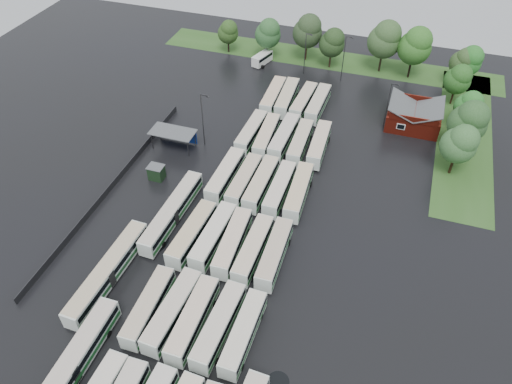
% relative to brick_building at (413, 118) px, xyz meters
% --- Properties ---
extents(ground, '(160.00, 160.00, 0.00)m').
position_rel_brick_building_xyz_m(ground, '(-24.00, -42.77, -1.87)').
color(ground, black).
rests_on(ground, ground).
extents(brick_building, '(10.07, 8.60, 5.39)m').
position_rel_brick_building_xyz_m(brick_building, '(0.00, 0.00, 0.00)').
color(brick_building, maroon).
rests_on(brick_building, ground).
extents(wash_shed, '(8.20, 4.20, 3.58)m').
position_rel_brick_building_xyz_m(wash_shed, '(-41.20, -20.74, 1.12)').
color(wash_shed, '#2D2D30').
rests_on(wash_shed, ground).
extents(utility_hut, '(2.70, 2.20, 2.62)m').
position_rel_brick_building_xyz_m(utility_hut, '(-40.20, -30.17, -0.55)').
color(utility_hut, black).
rests_on(utility_hut, ground).
extents(grass_strip_north, '(80.00, 10.00, 0.01)m').
position_rel_brick_building_xyz_m(grass_strip_north, '(-22.00, 22.03, -1.86)').
color(grass_strip_north, '#2D541D').
rests_on(grass_strip_north, ground).
extents(grass_strip_east, '(10.00, 50.00, 0.01)m').
position_rel_brick_building_xyz_m(grass_strip_east, '(10.00, 0.03, -1.86)').
color(grass_strip_east, '#2D541D').
rests_on(grass_strip_east, ground).
extents(west_fence, '(0.10, 50.00, 1.20)m').
position_rel_brick_building_xyz_m(west_fence, '(-46.20, -34.77, -1.27)').
color(west_fence, '#2D2D30').
rests_on(west_fence, ground).
extents(bus_r1c0, '(2.80, 11.66, 3.23)m').
position_rel_brick_building_xyz_m(bus_r1c0, '(-28.41, -55.43, -0.09)').
color(bus_r1c0, silver).
rests_on(bus_r1c0, ground).
extents(bus_r1c1, '(3.16, 12.32, 3.40)m').
position_rel_brick_building_xyz_m(bus_r1c1, '(-25.15, -55.09, 0.00)').
color(bus_r1c1, silver).
rests_on(bus_r1c1, ground).
extents(bus_r1c2, '(2.67, 12.14, 3.37)m').
position_rel_brick_building_xyz_m(bus_r1c2, '(-22.18, -55.41, -0.01)').
color(bus_r1c2, silver).
rests_on(bus_r1c2, ground).
extents(bus_r1c3, '(3.03, 12.27, 3.39)m').
position_rel_brick_building_xyz_m(bus_r1c3, '(-18.71, -55.24, 0.00)').
color(bus_r1c3, silver).
rests_on(bus_r1c3, ground).
extents(bus_r1c4, '(2.54, 11.63, 3.23)m').
position_rel_brick_building_xyz_m(bus_r1c4, '(-15.47, -55.20, -0.09)').
color(bus_r1c4, silver).
rests_on(bus_r1c4, ground).
extents(bus_r2c0, '(3.19, 12.30, 3.39)m').
position_rel_brick_building_xyz_m(bus_r2c0, '(-28.30, -41.88, -0.00)').
color(bus_r2c0, silver).
rests_on(bus_r2c0, ground).
extents(bus_r2c1, '(2.98, 12.30, 3.40)m').
position_rel_brick_building_xyz_m(bus_r2c1, '(-25.10, -41.29, 0.01)').
color(bus_r2c1, silver).
rests_on(bus_r2c1, ground).
extents(bus_r2c2, '(3.16, 12.23, 3.37)m').
position_rel_brick_building_xyz_m(bus_r2c2, '(-21.99, -41.61, -0.01)').
color(bus_r2c2, silver).
rests_on(bus_r2c2, ground).
extents(bus_r2c3, '(2.66, 11.98, 3.33)m').
position_rel_brick_building_xyz_m(bus_r2c3, '(-18.74, -41.87, -0.04)').
color(bus_r2c3, silver).
rests_on(bus_r2c3, ground).
extents(bus_r2c4, '(2.86, 12.09, 3.35)m').
position_rel_brick_building_xyz_m(bus_r2c4, '(-15.58, -41.66, -0.02)').
color(bus_r2c4, silver).
rests_on(bus_r2c4, ground).
extents(bus_r3c0, '(2.78, 12.25, 3.40)m').
position_rel_brick_building_xyz_m(bus_r3c0, '(-28.45, -27.75, 0.00)').
color(bus_r3c0, silver).
rests_on(bus_r3c0, ground).
extents(bus_r3c1, '(2.69, 11.79, 3.27)m').
position_rel_brick_building_xyz_m(bus_r3c1, '(-25.05, -27.96, -0.07)').
color(bus_r3c1, silver).
rests_on(bus_r3c1, ground).
extents(bus_r3c2, '(2.74, 12.17, 3.38)m').
position_rel_brick_building_xyz_m(bus_r3c2, '(-22.09, -27.86, -0.01)').
color(bus_r3c2, silver).
rests_on(bus_r3c2, ground).
extents(bus_r3c3, '(2.57, 11.86, 3.30)m').
position_rel_brick_building_xyz_m(bus_r3c3, '(-18.83, -28.11, -0.05)').
color(bus_r3c3, silver).
rests_on(bus_r3c3, ground).
extents(bus_r3c4, '(3.14, 12.31, 3.40)m').
position_rel_brick_building_xyz_m(bus_r3c4, '(-15.67, -27.83, 0.00)').
color(bus_r3c4, silver).
rests_on(bus_r3c4, ground).
extents(bus_r4c0, '(2.77, 11.72, 3.25)m').
position_rel_brick_building_xyz_m(bus_r4c0, '(-28.40, -14.37, -0.08)').
color(bus_r4c0, silver).
rests_on(bus_r4c0, ground).
extents(bus_r4c1, '(3.04, 11.77, 3.25)m').
position_rel_brick_building_xyz_m(bus_r4c1, '(-25.31, -14.66, -0.08)').
color(bus_r4c1, silver).
rests_on(bus_r4c1, ground).
extents(bus_r4c2, '(2.88, 12.29, 3.40)m').
position_rel_brick_building_xyz_m(bus_r4c2, '(-22.12, -14.04, 0.01)').
color(bus_r4c2, silver).
rests_on(bus_r4c2, ground).
extents(bus_r4c3, '(2.82, 11.83, 3.27)m').
position_rel_brick_building_xyz_m(bus_r4c3, '(-18.88, -14.66, -0.06)').
color(bus_r4c3, silver).
rests_on(bus_r4c3, ground).
extents(bus_r4c4, '(3.00, 11.93, 3.30)m').
position_rel_brick_building_xyz_m(bus_r4c4, '(-15.46, -14.14, -0.05)').
color(bus_r4c4, silver).
rests_on(bus_r4c4, ground).
extents(bus_r5c0, '(2.96, 12.17, 3.36)m').
position_rel_brick_building_xyz_m(bus_r5c0, '(-28.22, -0.99, -0.02)').
color(bus_r5c0, silver).
rests_on(bus_r5c0, ground).
extents(bus_r5c1, '(3.16, 12.29, 3.39)m').
position_rel_brick_building_xyz_m(bus_r5c1, '(-25.34, -0.69, -0.00)').
color(bus_r5c1, silver).
rests_on(bus_r5c1, ground).
extents(bus_r5c2, '(3.06, 11.87, 3.27)m').
position_rel_brick_building_xyz_m(bus_r5c2, '(-21.80, -0.82, -0.07)').
color(bus_r5c2, silver).
rests_on(bus_r5c2, ground).
extents(bus_r5c3, '(2.83, 12.03, 3.33)m').
position_rel_brick_building_xyz_m(bus_r5c3, '(-18.78, -0.86, -0.03)').
color(bus_r5c3, silver).
rests_on(bus_r5c3, ground).
extents(artic_bus_west_a, '(2.71, 17.83, 3.30)m').
position_rel_brick_building_xyz_m(artic_bus_west_a, '(-33.02, -65.72, -0.03)').
color(artic_bus_west_a, silver).
rests_on(artic_bus_west_a, ground).
extents(artic_bus_west_b, '(2.89, 17.35, 3.21)m').
position_rel_brick_building_xyz_m(artic_bus_west_b, '(-33.16, -38.53, -0.09)').
color(artic_bus_west_b, silver).
rests_on(artic_bus_west_b, ground).
extents(artic_bus_west_c, '(3.01, 17.84, 3.30)m').
position_rel_brick_building_xyz_m(artic_bus_west_c, '(-36.37, -52.11, -0.04)').
color(artic_bus_west_c, silver).
rests_on(artic_bus_west_c, ground).
extents(minibus, '(3.69, 6.09, 2.50)m').
position_rel_brick_building_xyz_m(minibus, '(-35.77, 14.95, -0.48)').
color(minibus, white).
rests_on(minibus, ground).
extents(tree_north_0, '(4.91, 4.91, 8.13)m').
position_rel_brick_building_xyz_m(tree_north_0, '(-45.22, 18.06, 3.36)').
color(tree_north_0, black).
rests_on(tree_north_0, ground).
extents(tree_north_1, '(5.99, 5.99, 9.93)m').
position_rel_brick_building_xyz_m(tree_north_1, '(-35.27, 17.94, 4.52)').
color(tree_north_1, black).
rests_on(tree_north_1, ground).
extents(tree_north_2, '(6.77, 6.77, 11.22)m').
position_rel_brick_building_xyz_m(tree_north_2, '(-26.49, 20.16, 5.35)').
color(tree_north_2, '#362014').
rests_on(tree_north_2, ground).
extents(tree_north_3, '(5.78, 5.78, 9.58)m').
position_rel_brick_building_xyz_m(tree_north_3, '(-20.31, 18.33, 4.29)').
color(tree_north_3, '#342418').
rests_on(tree_north_3, ground).
extents(tree_north_4, '(7.36, 7.36, 12.19)m').
position_rel_brick_building_xyz_m(tree_north_4, '(-9.12, 20.06, 5.98)').
color(tree_north_4, black).
rests_on(tree_north_4, ground).
extents(tree_north_5, '(7.25, 7.25, 12.01)m').
position_rel_brick_building_xyz_m(tree_north_5, '(-2.50, 19.27, 5.86)').
color(tree_north_5, black).
rests_on(tree_north_5, ground).
extents(tree_north_6, '(5.78, 5.77, 9.56)m').
position_rel_brick_building_xyz_m(tree_north_6, '(8.88, 19.10, 4.28)').
color(tree_north_6, '#332416').
rests_on(tree_north_6, ground).
extents(tree_east_0, '(6.12, 6.12, 10.13)m').
position_rel_brick_building_xyz_m(tree_east_0, '(7.82, -12.74, 4.65)').
color(tree_east_0, black).
rests_on(tree_east_0, ground).
extents(tree_east_1, '(6.83, 6.83, 11.30)m').
position_rel_brick_building_xyz_m(tree_east_1, '(8.94, -6.65, 5.41)').
color(tree_east_1, black).
rests_on(tree_east_1, ground).
extents(tree_east_2, '(5.14, 5.14, 8.51)m').
position_rel_brick_building_xyz_m(tree_east_2, '(9.29, 1.85, 3.61)').
color(tree_east_2, black).
rests_on(tree_east_2, ground).
extents(tree_east_3, '(5.45, 5.45, 9.02)m').
position_rel_brick_building_xyz_m(tree_east_3, '(7.04, 10.89, 3.94)').
color(tree_east_3, black).
rests_on(tree_east_3, ground).
extents(tree_east_4, '(5.45, 5.43, 9.00)m').
position_rel_brick_building_xyz_m(tree_east_4, '(7.87, 18.86, 3.92)').
color(tree_east_4, black).
rests_on(tree_east_4, ground).
extents(lamp_post_ne, '(1.50, 0.29, 9.76)m').
position_rel_brick_building_xyz_m(lamp_post_ne, '(-5.13, -2.33, 3.80)').
color(lamp_post_ne, '#2D2D30').
rests_on(lamp_post_ne, ground).
extents(lamp_post_nw, '(1.67, 0.32, 10.82)m').
position_rel_brick_building_xyz_m(lamp_post_nw, '(-36.11, -18.51, 4.41)').
color(lamp_post_nw, '#2D2D30').
rests_on(lamp_post_nw, ground).
extents(lamp_post_back_w, '(1.48, 0.29, 9.64)m').
position_rel_brick_building_xyz_m(lamp_post_back_w, '(-25.22, 13.42, 3.73)').
color(lamp_post_back_w, '#2D2D30').
rests_on(lamp_post_back_w, ground).
extents(lamp_post_back_e, '(1.61, 0.31, 10.46)m').
position_rel_brick_building_xyz_m(lamp_post_back_e, '(-16.59, 13.09, 4.21)').
color(lamp_post_back_e, '#2D2D30').
rests_on(lamp_post_back_e, ground).
extents(puddle_2, '(6.02, 6.02, 0.01)m').
position_rel_brick_building_xyz_m(puddle_2, '(-34.77, -43.61, -1.86)').
color(puddle_2, black).
rests_on(puddle_2, ground).
extents(puddle_3, '(4.12, 4.12, 0.01)m').
position_rel_brick_building_xyz_m(puddle_3, '(-18.24, -44.37, -1.86)').
color(puddle_3, black).
rests_on(puddle_3, ground).
extents(puddle_4, '(2.68, 2.68, 0.01)m').
position_rel_brick_building_xyz_m(puddle_4, '(-9.81, -59.00, -1.86)').
color(puddle_4, black).
rests_on(puddle_4, ground).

